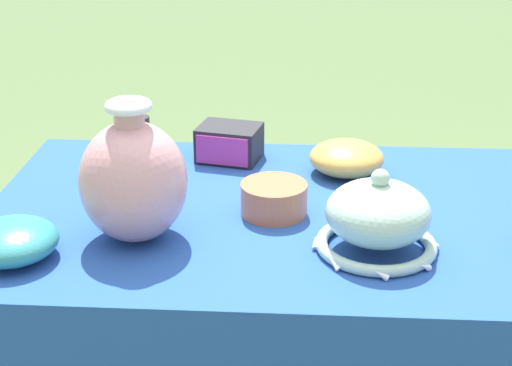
# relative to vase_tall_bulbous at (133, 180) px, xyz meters

# --- Properties ---
(display_table) EXTENTS (1.23, 0.76, 0.78)m
(display_table) POSITION_rel_vase_tall_bulbous_xyz_m (0.29, 0.12, -0.20)
(display_table) COLOR #38383D
(display_table) RESTS_ON ground_plane
(vase_tall_bulbous) EXTENTS (0.20, 0.20, 0.27)m
(vase_tall_bulbous) POSITION_rel_vase_tall_bulbous_xyz_m (0.00, 0.00, 0.00)
(vase_tall_bulbous) COLOR #D19399
(vase_tall_bulbous) RESTS_ON display_table
(vase_dome_bell) EXTENTS (0.23, 0.23, 0.16)m
(vase_dome_bell) POSITION_rel_vase_tall_bulbous_xyz_m (0.44, -0.02, -0.06)
(vase_dome_bell) COLOR #A8CCB7
(vase_dome_bell) RESTS_ON display_table
(mosaic_tile_box) EXTENTS (0.16, 0.14, 0.08)m
(mosaic_tile_box) POSITION_rel_vase_tall_bulbous_xyz_m (0.13, 0.41, -0.08)
(mosaic_tile_box) COLOR #232328
(mosaic_tile_box) RESTS_ON display_table
(bowl_shallow_ochre) EXTENTS (0.16, 0.16, 0.07)m
(bowl_shallow_ochre) POSITION_rel_vase_tall_bulbous_xyz_m (0.40, 0.34, -0.08)
(bowl_shallow_ochre) COLOR gold
(bowl_shallow_ochre) RESTS_ON display_table
(jar_round_charcoal) EXTENTS (0.10, 0.10, 0.14)m
(jar_round_charcoal) POSITION_rel_vase_tall_bulbous_xyz_m (-0.04, 0.29, -0.05)
(jar_round_charcoal) COLOR #2D2D33
(jar_round_charcoal) RESTS_ON display_table
(pot_squat_terracotta) EXTENTS (0.13, 0.13, 0.06)m
(pot_squat_terracotta) POSITION_rel_vase_tall_bulbous_xyz_m (0.25, 0.12, -0.08)
(pot_squat_terracotta) COLOR #BC6642
(pot_squat_terracotta) RESTS_ON display_table
(bowl_shallow_teal) EXTENTS (0.17, 0.17, 0.07)m
(bowl_shallow_teal) POSITION_rel_vase_tall_bulbous_xyz_m (-0.20, -0.09, -0.08)
(bowl_shallow_teal) COLOR teal
(bowl_shallow_teal) RESTS_ON display_table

